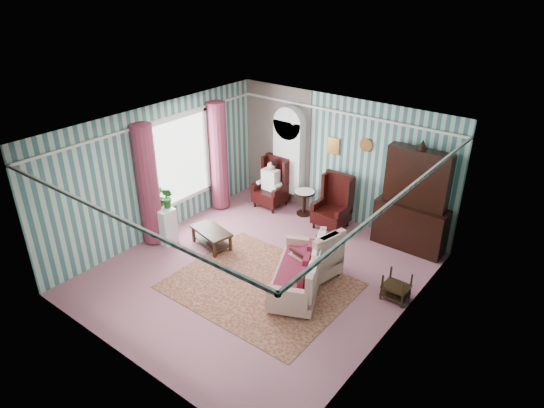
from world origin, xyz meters
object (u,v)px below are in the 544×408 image
Objects in this scene: wingback_right at (332,203)px; sofa at (298,264)px; nest_table at (396,286)px; dresser_hutch at (414,197)px; seated_woman at (271,184)px; plant_stand at (163,225)px; coffee_table at (212,238)px; bookcase at (289,162)px; floral_armchair at (316,251)px; round_side_table at (304,203)px; wingback_left at (271,183)px.

wingback_right is 0.69× the size of sofa.
dresser_hutch is at bearing 107.39° from nest_table.
seated_woman is 1.47× the size of plant_stand.
dresser_hutch is 2.95× the size of plant_stand.
bookcase is at bearing 88.51° from coffee_table.
bookcase is 4.37m from nest_table.
nest_table is 0.50× the size of floral_armchair.
floral_armchair is (0.01, 0.60, -0.03)m from sofa.
seated_woman is 0.96m from round_side_table.
dresser_hutch is at bearing 35.08° from plant_stand.
bookcase is 1.23× the size of sofa.
sofa reaches higher than coffee_table.
plant_stand is at bearing -120.38° from round_side_table.
bookcase is 2.82m from coffee_table.
wingback_left is at bearing 21.52° from sofa.
nest_table is 0.58× the size of coffee_table.
wingback_right is at bearing 0.00° from wingback_left.
seated_woman is 1.97× the size of round_side_table.
wingback_right reaches higher than round_side_table.
nest_table is (4.07, -1.55, -0.32)m from seated_woman.
dresser_hutch is 1.89× the size of wingback_left.
plant_stand is 0.75× the size of floral_armchair.
round_side_table is 1.11× the size of nest_table.
wingback_right is 1.06× the size of seated_woman.
wingback_left is at bearing 180.00° from wingback_right.
round_side_table is at bearing 51.35° from floral_armchair.
bookcase reaches higher than seated_woman.
bookcase is 0.70m from seated_woman.
bookcase is 0.68m from wingback_left.
wingback_right is at bearing -14.57° from bookcase.
dresser_hutch is 2.39m from floral_armchair.
bookcase reaches higher than nest_table.
round_side_table is at bearing 169.99° from wingback_right.
seated_woman is at bearing 180.00° from wingback_right.
seated_woman is at bearing 73.78° from plant_stand.
bookcase is at bearing 71.51° from plant_stand.
wingback_right reaches higher than plant_stand.
bookcase is at bearing 177.89° from dresser_hutch.
seated_woman is (-3.50, -0.27, -0.59)m from dresser_hutch.
nest_table is at bearing -28.20° from round_side_table.
bookcase is 1.63m from wingback_right.
sofa is (2.50, -2.40, -0.02)m from seated_woman.
dresser_hutch reaches higher than nest_table.
wingback_left is 0.04m from seated_woman.
wingback_right is at bearing 34.73° from floral_armchair.
wingback_right is at bearing -171.23° from dresser_hutch.
floral_armchair is at bearing -35.72° from seated_woman.
sofa reaches higher than floral_armchair.
nest_table is at bearing -72.61° from dresser_hutch.
dresser_hutch reaches higher than round_side_table.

